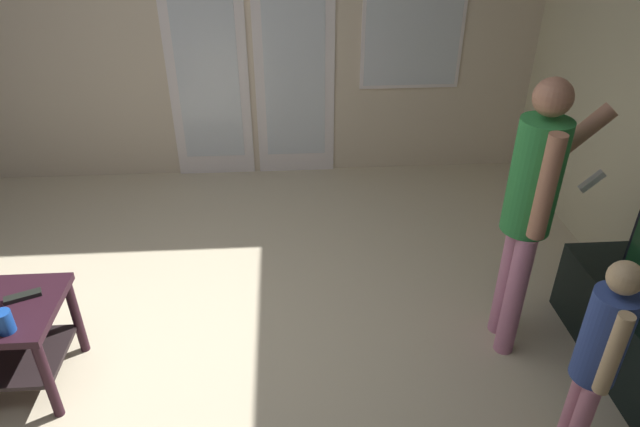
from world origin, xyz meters
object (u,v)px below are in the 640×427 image
object	(u,v)px
person_adult	(532,200)
person_child	(602,353)
tv_remote_black	(23,296)
cup_near_edge	(4,322)

from	to	relation	value
person_adult	person_child	xyz separation A→B (m)	(0.02, -0.80, -0.25)
person_adult	tv_remote_black	world-z (taller)	person_adult
cup_near_edge	tv_remote_black	bearing A→B (deg)	94.74
person_adult	tv_remote_black	size ratio (longest dim) A/B	9.14
person_child	tv_remote_black	size ratio (longest dim) A/B	6.58
person_adult	tv_remote_black	xyz separation A→B (m)	(-2.55, -0.09, -0.40)
person_adult	person_child	size ratio (longest dim) A/B	1.39
cup_near_edge	person_adult	bearing A→B (deg)	7.50
tv_remote_black	person_adult	bearing A→B (deg)	-21.17
person_adult	person_child	bearing A→B (deg)	-88.57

